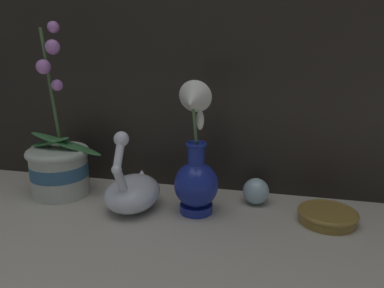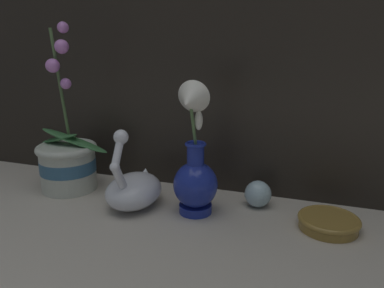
{
  "view_description": "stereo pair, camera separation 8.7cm",
  "coord_description": "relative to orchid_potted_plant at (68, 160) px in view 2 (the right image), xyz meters",
  "views": [
    {
      "loc": [
        0.22,
        -0.68,
        0.4
      ],
      "look_at": [
        0.03,
        0.14,
        0.16
      ],
      "focal_mm": 35.0,
      "sensor_mm": 36.0,
      "label": 1
    },
    {
      "loc": [
        0.3,
        -0.65,
        0.4
      ],
      "look_at": [
        0.03,
        0.14,
        0.16
      ],
      "focal_mm": 35.0,
      "sensor_mm": 36.0,
      "label": 2
    }
  ],
  "objects": [
    {
      "name": "ground_plane",
      "position": [
        0.33,
        -0.15,
        -0.08
      ],
      "size": [
        2.8,
        2.8,
        0.0
      ],
      "primitive_type": "plane",
      "color": "#BCB2A3"
    },
    {
      "name": "orchid_potted_plant",
      "position": [
        0.0,
        0.0,
        0.0
      ],
      "size": [
        0.22,
        0.16,
        0.44
      ],
      "color": "beige",
      "rests_on": "ground_plane"
    },
    {
      "name": "swan_figurine",
      "position": [
        0.22,
        -0.04,
        -0.04
      ],
      "size": [
        0.13,
        0.19,
        0.21
      ],
      "color": "white",
      "rests_on": "ground_plane"
    },
    {
      "name": "blue_vase",
      "position": [
        0.37,
        -0.03,
        0.02
      ],
      "size": [
        0.1,
        0.13,
        0.32
      ],
      "color": "navy",
      "rests_on": "ground_plane"
    },
    {
      "name": "glass_sphere",
      "position": [
        0.51,
        0.05,
        -0.05
      ],
      "size": [
        0.07,
        0.07,
        0.07
      ],
      "color": "silver",
      "rests_on": "ground_plane"
    },
    {
      "name": "amber_dish",
      "position": [
        0.67,
        -0.01,
        -0.07
      ],
      "size": [
        0.13,
        0.13,
        0.03
      ],
      "color": "olive",
      "rests_on": "ground_plane"
    }
  ]
}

